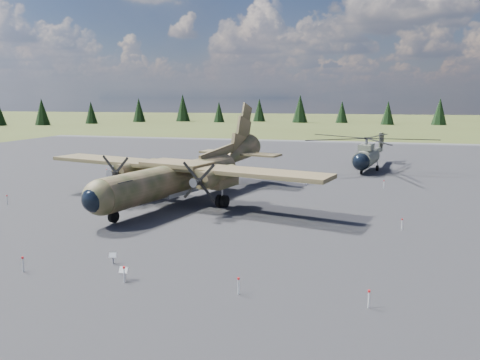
# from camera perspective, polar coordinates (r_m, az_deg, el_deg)

# --- Properties ---
(ground) EXTENTS (500.00, 500.00, 0.00)m
(ground) POSITION_cam_1_polar(r_m,az_deg,el_deg) (37.55, -6.91, -4.39)
(ground) COLOR #4A5626
(ground) RESTS_ON ground
(apron) EXTENTS (120.00, 120.00, 0.04)m
(apron) POSITION_cam_1_polar(r_m,az_deg,el_deg) (46.78, -2.51, -1.46)
(apron) COLOR #535357
(apron) RESTS_ON ground
(transport_plane) EXTENTS (27.97, 25.02, 9.29)m
(transport_plane) POSITION_cam_1_polar(r_m,az_deg,el_deg) (42.60, -6.85, 0.99)
(transport_plane) COLOR #3D4324
(transport_plane) RESTS_ON ground
(helicopter_near) EXTENTS (20.32, 21.62, 4.39)m
(helicopter_near) POSITION_cam_1_polar(r_m,az_deg,el_deg) (61.63, 15.22, 3.89)
(helicopter_near) COLOR slate
(helicopter_near) RESTS_ON ground
(info_placard_left) EXTENTS (0.44, 0.26, 0.65)m
(info_placard_left) POSITION_cam_1_polar(r_m,az_deg,el_deg) (27.72, -15.24, -8.96)
(info_placard_left) COLOR gray
(info_placard_left) RESTS_ON ground
(info_placard_right) EXTENTS (0.47, 0.22, 0.73)m
(info_placard_right) POSITION_cam_1_polar(r_m,az_deg,el_deg) (25.17, -13.99, -10.74)
(info_placard_right) COLOR gray
(info_placard_right) RESTS_ON ground
(barrier_fence) EXTENTS (33.12, 29.62, 0.85)m
(barrier_fence) POSITION_cam_1_polar(r_m,az_deg,el_deg) (37.53, -7.63, -3.61)
(barrier_fence) COLOR silver
(barrier_fence) RESTS_ON ground
(treeline) EXTENTS (311.68, 307.03, 10.88)m
(treeline) POSITION_cam_1_polar(r_m,az_deg,el_deg) (32.16, -13.38, 1.72)
(treeline) COLOR black
(treeline) RESTS_ON ground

